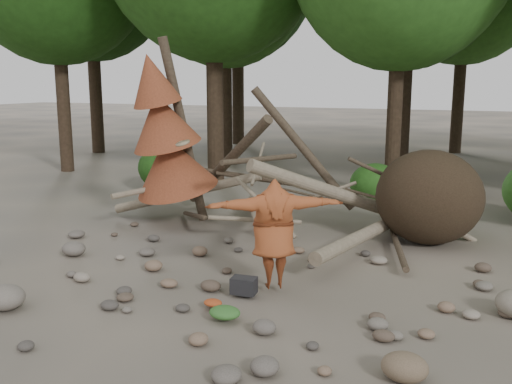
% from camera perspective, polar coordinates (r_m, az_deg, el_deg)
% --- Properties ---
extents(ground, '(120.00, 120.00, 0.00)m').
position_cam_1_polar(ground, '(9.27, -3.09, -10.25)').
color(ground, '#514C44').
rests_on(ground, ground).
extents(deadfall_pile, '(8.55, 5.24, 3.30)m').
position_cam_1_polar(deadfall_pile, '(12.35, 14.18, -0.52)').
color(deadfall_pile, '#332619').
rests_on(deadfall_pile, ground).
extents(dead_conifer, '(2.06, 2.16, 4.35)m').
position_cam_1_polar(dead_conifer, '(13.15, -8.96, 5.50)').
color(dead_conifer, '#4C3F30').
rests_on(dead_conifer, ground).
extents(bush_left, '(1.80, 1.80, 1.44)m').
position_cam_1_polar(bush_left, '(17.80, -8.85, 2.45)').
color(bush_left, '#204D14').
rests_on(bush_left, ground).
extents(bush_mid, '(1.40, 1.40, 1.12)m').
position_cam_1_polar(bush_mid, '(16.07, 11.84, 0.83)').
color(bush_mid, '#2A621C').
rests_on(bush_mid, ground).
extents(frisbee_thrower, '(2.85, 1.62, 2.34)m').
position_cam_1_polar(frisbee_thrower, '(9.12, 1.79, -4.16)').
color(frisbee_thrower, brown).
rests_on(frisbee_thrower, ground).
extents(backpack, '(0.41, 0.29, 0.26)m').
position_cam_1_polar(backpack, '(9.13, -1.22, -9.68)').
color(backpack, black).
rests_on(backpack, ground).
extents(cloth_green, '(0.46, 0.38, 0.17)m').
position_cam_1_polar(cloth_green, '(8.29, -3.15, -12.26)').
color(cloth_green, '#316528').
rests_on(cloth_green, ground).
extents(cloth_orange, '(0.28, 0.23, 0.10)m').
position_cam_1_polar(cloth_orange, '(8.73, -4.33, -11.29)').
color(cloth_orange, '#A13F1B').
rests_on(cloth_orange, ground).
extents(boulder_front_left, '(0.63, 0.57, 0.38)m').
position_cam_1_polar(boulder_front_left, '(9.43, -23.85, -9.61)').
color(boulder_front_left, slate).
rests_on(boulder_front_left, ground).
extents(boulder_front_right, '(0.54, 0.49, 0.32)m').
position_cam_1_polar(boulder_front_right, '(7.01, 14.64, -16.58)').
color(boulder_front_right, brown).
rests_on(boulder_front_right, ground).
extents(boulder_mid_left, '(0.47, 0.43, 0.28)m').
position_cam_1_polar(boulder_mid_left, '(11.72, -17.77, -5.42)').
color(boulder_mid_left, '#686057').
rests_on(boulder_mid_left, ground).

